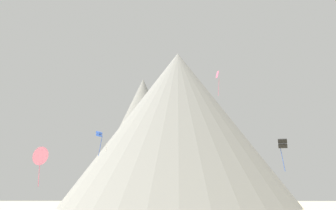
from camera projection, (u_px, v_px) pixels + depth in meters
rock_massif at (171, 130)px, 120.21m from camera, size 82.00×82.00×47.87m
kite_blue_low at (99, 135)px, 63.65m from camera, size 1.11×1.10×4.04m
kite_black_low at (283, 144)px, 60.13m from camera, size 1.64×1.71×5.15m
kite_pink_low at (40, 156)px, 49.45m from camera, size 2.06×2.49×5.08m
kite_white_low at (106, 147)px, 80.42m from camera, size 0.14×0.74×1.63m
kite_rainbow_high at (218, 78)px, 83.35m from camera, size 0.78×0.90×5.52m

